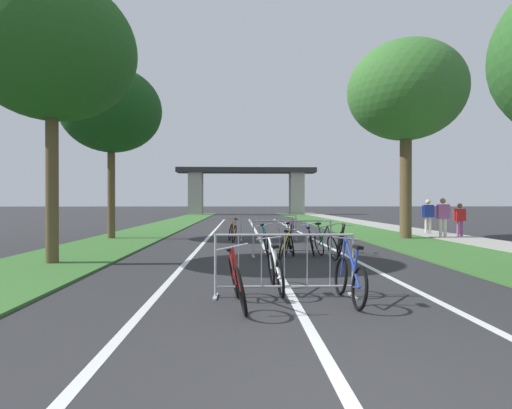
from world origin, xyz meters
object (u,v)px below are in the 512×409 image
at_px(bicycle_blue_0, 311,242).
at_px(bicycle_silver_8, 290,241).
at_px(bicycle_orange_2, 233,232).
at_px(pedestrian_pushing_bike, 428,213).
at_px(bicycle_teal_4, 266,242).
at_px(crowd_barrier_nearest, 284,266).
at_px(crowd_barrier_third, 269,228).
at_px(pedestrian_waiting, 460,217).
at_px(bicycle_green_1, 325,244).
at_px(bicycle_yellow_7, 285,246).
at_px(bicycle_blue_10, 350,279).
at_px(crowd_barrier_second, 292,238).
at_px(bicycle_red_6, 237,281).
at_px(bicycle_purple_5, 291,232).
at_px(bicycle_black_9, 340,242).
at_px(bicycle_white_3, 275,271).
at_px(tree_right_oak_near, 406,92).
at_px(tree_left_cypress_far, 111,110).
at_px(pedestrian_strolling, 443,214).
at_px(tree_left_oak_mid, 52,50).

bearing_deg(bicycle_blue_0, bicycle_silver_8, -177.29).
height_order(bicycle_orange_2, pedestrian_pushing_bike, pedestrian_pushing_bike).
bearing_deg(bicycle_teal_4, bicycle_silver_8, 10.28).
relative_size(crowd_barrier_nearest, crowd_barrier_third, 1.00).
height_order(bicycle_silver_8, pedestrian_waiting, pedestrian_waiting).
height_order(crowd_barrier_third, bicycle_blue_0, crowd_barrier_third).
height_order(bicycle_green_1, bicycle_teal_4, bicycle_green_1).
height_order(bicycle_blue_0, pedestrian_pushing_bike, pedestrian_pushing_bike).
relative_size(bicycle_yellow_7, bicycle_blue_10, 1.00).
relative_size(crowd_barrier_second, bicycle_silver_8, 1.37).
bearing_deg(bicycle_red_6, bicycle_purple_5, -107.97).
relative_size(bicycle_green_1, bicycle_teal_4, 1.01).
distance_m(crowd_barrier_third, pedestrian_pushing_bike, 8.19).
height_order(bicycle_green_1, bicycle_black_9, bicycle_green_1).
distance_m(bicycle_white_3, bicycle_blue_10, 1.37).
height_order(bicycle_yellow_7, bicycle_silver_8, bicycle_silver_8).
relative_size(tree_right_oak_near, crowd_barrier_third, 3.58).
bearing_deg(bicycle_blue_10, bicycle_red_6, -174.42).
bearing_deg(bicycle_yellow_7, bicycle_orange_2, 120.94).
distance_m(crowd_barrier_nearest, bicycle_teal_4, 5.43).
xyz_separation_m(bicycle_white_3, bicycle_black_9, (2.40, 4.94, 0.02)).
distance_m(tree_right_oak_near, crowd_barrier_third, 8.19).
bearing_deg(bicycle_blue_0, crowd_barrier_second, -138.02).
xyz_separation_m(bicycle_silver_8, bicycle_blue_10, (0.21, -5.84, -0.02)).
relative_size(tree_left_cypress_far, bicycle_orange_2, 4.23).
bearing_deg(bicycle_blue_10, bicycle_black_9, 76.01).
height_order(bicycle_purple_5, bicycle_blue_10, bicycle_blue_10).
bearing_deg(tree_left_cypress_far, bicycle_teal_4, -40.33).
distance_m(tree_right_oak_near, pedestrian_strolling, 5.47).
height_order(bicycle_green_1, pedestrian_strolling, pedestrian_strolling).
height_order(bicycle_yellow_7, bicycle_black_9, bicycle_black_9).
bearing_deg(tree_right_oak_near, crowd_barrier_second, -136.56).
bearing_deg(crowd_barrier_second, bicycle_teal_4, 150.20).
bearing_deg(bicycle_red_6, crowd_barrier_nearest, -149.72).
height_order(tree_left_oak_mid, bicycle_blue_10, tree_left_oak_mid).
distance_m(bicycle_black_9, bicycle_blue_10, 5.89).
height_order(tree_right_oak_near, bicycle_white_3, tree_right_oak_near).
distance_m(bicycle_white_3, bicycle_silver_8, 5.11).
xyz_separation_m(tree_left_cypress_far, crowd_barrier_third, (6.64, -0.71, -4.94)).
distance_m(tree_left_oak_mid, bicycle_orange_2, 8.85).
xyz_separation_m(bicycle_blue_0, bicycle_white_3, (-1.53, -4.95, -0.01)).
relative_size(crowd_barrier_third, bicycle_black_9, 1.40).
bearing_deg(crowd_barrier_second, bicycle_blue_0, 31.87).
relative_size(bicycle_purple_5, bicycle_blue_10, 1.04).
relative_size(tree_right_oak_near, bicycle_blue_0, 5.09).
bearing_deg(bicycle_purple_5, bicycle_yellow_7, -95.34).
bearing_deg(bicycle_black_9, pedestrian_waiting, -130.58).
bearing_deg(bicycle_white_3, bicycle_silver_8, 76.30).
bearing_deg(bicycle_blue_0, crowd_barrier_third, 111.76).
relative_size(tree_left_cypress_far, bicycle_yellow_7, 4.43).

